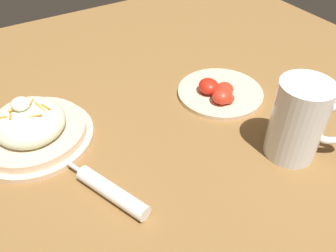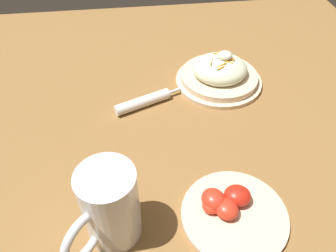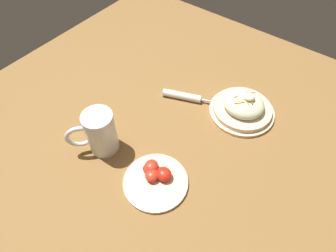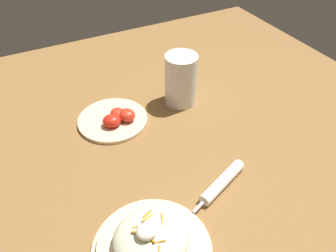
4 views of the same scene
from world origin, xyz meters
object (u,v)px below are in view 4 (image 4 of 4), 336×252
at_px(salad_plate, 151,243).
at_px(tomato_plate, 115,119).
at_px(beer_mug, 181,82).
at_px(napkin_roll, 222,182).

relative_size(salad_plate, tomato_plate, 1.19).
distance_m(salad_plate, beer_mug, 0.49).
relative_size(beer_mug, napkin_roll, 0.88).
bearing_deg(tomato_plate, napkin_roll, 112.29).
distance_m(salad_plate, tomato_plate, 0.40).
bearing_deg(napkin_roll, beer_mug, -103.00).
height_order(beer_mug, tomato_plate, beer_mug).
xyz_separation_m(salad_plate, beer_mug, (-0.28, -0.40, 0.04)).
xyz_separation_m(beer_mug, tomato_plate, (0.21, 0.01, -0.05)).
height_order(salad_plate, beer_mug, beer_mug).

